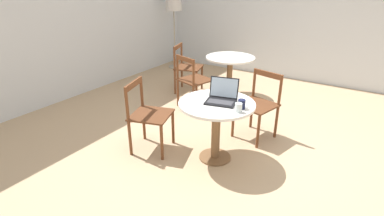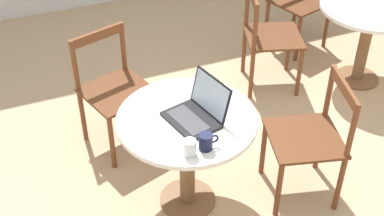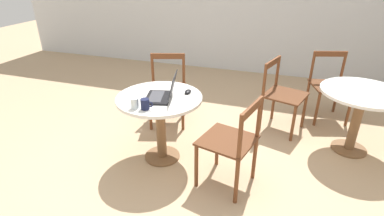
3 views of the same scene
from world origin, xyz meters
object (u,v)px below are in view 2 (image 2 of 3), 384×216
object	(u,v)px
chair_mid_left	(268,38)
drinking_glass	(190,148)
mouse	(212,91)
cafe_table_mid	(369,22)
laptop	(197,112)
cafe_table_near	(187,137)
chair_near_back	(114,90)
mug	(206,142)
chair_near_right	(311,139)
chair_mid_back	(296,1)

from	to	relation	value
chair_mid_left	drinking_glass	size ratio (longest dim) A/B	9.02
drinking_glass	mouse	bearing A→B (deg)	54.13
mouse	drinking_glass	distance (m)	0.58
cafe_table_mid	chair_mid_left	distance (m)	0.83
laptop	cafe_table_near	bearing A→B (deg)	150.63
cafe_table_near	cafe_table_mid	distance (m)	2.06
cafe_table_near	chair_mid_left	size ratio (longest dim) A/B	0.98
chair_mid_left	drinking_glass	xyz separation A→B (m)	(-1.22, -1.33, 0.30)
chair_near_back	chair_mid_left	size ratio (longest dim) A/B	1.00
mouse	mug	distance (m)	0.52
mug	laptop	bearing A→B (deg)	78.02
chair_near_right	mug	size ratio (longest dim) A/B	7.38
chair_mid_left	drinking_glass	distance (m)	1.83
laptop	mouse	distance (m)	0.27
chair_mid_back	chair_mid_left	xyz separation A→B (m)	(-0.56, -0.50, 0.00)
chair_near_back	mug	world-z (taller)	chair_near_back
chair_mid_back	mouse	world-z (taller)	chair_mid_back
cafe_table_near	mouse	world-z (taller)	mouse
cafe_table_near	laptop	size ratio (longest dim) A/B	2.21
cafe_table_near	mug	bearing A→B (deg)	-90.47
cafe_table_near	mug	distance (m)	0.35
cafe_table_mid	chair_near_back	world-z (taller)	chair_near_back
cafe_table_mid	laptop	xyz separation A→B (m)	(-1.86, -0.81, 0.20)
mouse	chair_mid_back	bearing A→B (deg)	43.30
laptop	mug	xyz separation A→B (m)	(-0.06, -0.26, -0.00)
cafe_table_near	laptop	bearing A→B (deg)	-29.37
chair_mid_back	laptop	size ratio (longest dim) A/B	2.27
chair_mid_left	drinking_glass	bearing A→B (deg)	-132.66
cafe_table_near	cafe_table_mid	bearing A→B (deg)	22.18
chair_mid_back	cafe_table_mid	bearing A→B (deg)	-73.31
cafe_table_mid	chair_mid_back	bearing A→B (deg)	106.69
cafe_table_mid	mug	world-z (taller)	mug
chair_near_back	mug	size ratio (longest dim) A/B	7.38
chair_near_right	mug	world-z (taller)	chair_near_right
chair_near_back	chair_near_right	xyz separation A→B (m)	(1.01, -0.98, 0.00)
chair_near_back	laptop	xyz separation A→B (m)	(0.30, -0.81, 0.30)
cafe_table_near	mouse	bearing A→B (deg)	35.32
mouse	drinking_glass	world-z (taller)	drinking_glass
laptop	mug	world-z (taller)	laptop
drinking_glass	cafe_table_mid	bearing A→B (deg)	28.21
chair_mid_left	mouse	distance (m)	1.26
cafe_table_mid	chair_mid_back	size ratio (longest dim) A/B	0.98
chair_mid_back	chair_mid_left	world-z (taller)	same
chair_near_back	mouse	bearing A→B (deg)	-51.88
chair_near_right	chair_near_back	bearing A→B (deg)	135.97
chair_near_right	drinking_glass	xyz separation A→B (m)	(-0.87, -0.11, 0.30)
chair_near_right	drinking_glass	size ratio (longest dim) A/B	9.02
laptop	mug	bearing A→B (deg)	-101.98
chair_near_back	chair_mid_left	bearing A→B (deg)	10.10
cafe_table_near	chair_near_back	distance (m)	0.83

